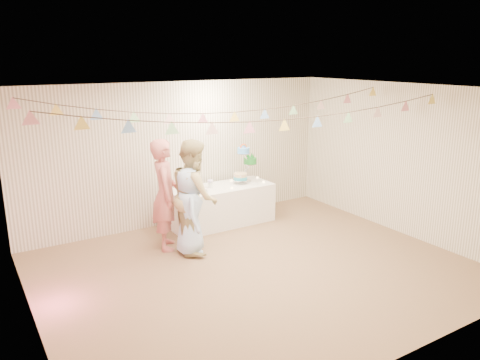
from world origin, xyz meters
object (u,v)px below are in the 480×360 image
table (221,205)px  person_adult_b (194,196)px  person_child (189,211)px  person_adult_a (165,195)px  cake_stand (245,162)px

table → person_adult_b: person_adult_b is taller
table → person_child: (-1.08, -0.90, 0.33)m
person_adult_a → person_child: size_ratio=1.30×
cake_stand → person_adult_a: 1.95m
person_adult_a → person_adult_b: 0.48m
cake_stand → person_adult_a: bearing=-163.4°
table → person_adult_b: (-0.95, -0.82, 0.54)m
table → person_adult_b: size_ratio=1.06×
cake_stand → person_adult_a: size_ratio=0.38×
person_child → person_adult_a: bearing=46.5°
person_adult_b → person_child: (-0.13, -0.09, -0.21)m
table → person_child: size_ratio=1.38×
person_adult_b → cake_stand: bearing=-43.0°
person_child → person_adult_b: bearing=-40.1°
person_adult_a → person_child: person_adult_a is taller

